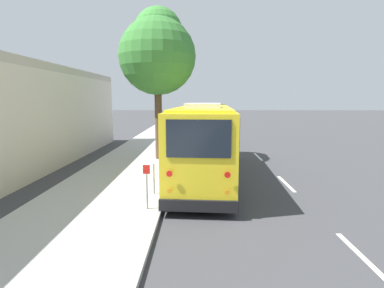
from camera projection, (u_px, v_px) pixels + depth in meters
The scene contains 12 objects.
ground_plane at pixel (206, 173), 14.60m from camera, with size 160.00×160.00×0.00m, color #3D3D3F.
sidewalk_slab at pixel (126, 171), 14.66m from camera, with size 80.00×4.45×0.15m, color #B2AFA8.
curb_strip at pixel (173, 172), 14.62m from camera, with size 80.00×0.14×0.15m, color #9D9A94.
shuttle_bus at pixel (204, 138), 13.71m from camera, with size 10.40×2.98×3.43m.
parked_sedan_gray at pixel (199, 136), 24.48m from camera, with size 4.70×1.86×1.30m.
parked_sedan_blue at pixel (196, 127), 31.47m from camera, with size 4.47×1.78×1.30m.
street_tree at pixel (158, 52), 16.69m from camera, with size 4.27×4.27×8.56m.
sign_post_near at pixel (147, 186), 9.37m from camera, with size 0.06×0.22×1.42m.
sign_post_far at pixel (154, 179), 10.90m from camera, with size 0.06×0.06×1.13m.
lane_stripe_behind at pixel (362, 257), 6.88m from camera, with size 2.40×0.14×0.01m, color silver.
lane_stripe_mid at pixel (286, 184), 12.81m from camera, with size 2.40×0.14×0.01m, color silver.
lane_stripe_ahead at pixel (258, 157), 18.74m from camera, with size 2.40×0.14×0.01m, color silver.
Camera 1 is at (-14.23, 0.44, 3.61)m, focal length 28.00 mm.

